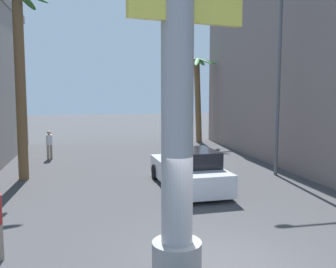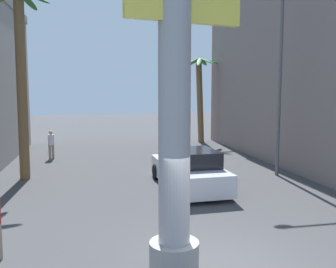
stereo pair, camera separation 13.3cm
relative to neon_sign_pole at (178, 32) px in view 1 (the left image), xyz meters
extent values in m
plane|color=#424244|center=(0.98, 10.02, -4.93)|extent=(89.18, 89.18, 0.00)
cylinder|color=#9E9EA3|center=(-0.01, 0.00, -0.57)|extent=(0.65, 0.65, 8.72)
cylinder|color=gray|center=(-0.01, 0.00, -4.58)|extent=(1.04, 1.04, 0.70)
cube|color=#F2E04C|center=(0.19, 0.00, 0.47)|extent=(2.43, 0.69, 0.56)
cylinder|color=#59595E|center=(6.57, 8.08, -0.94)|extent=(0.16, 0.16, 8.00)
cylinder|color=black|center=(1.07, 8.42, -4.61)|extent=(0.25, 0.65, 0.64)
cylinder|color=black|center=(2.94, 8.50, -4.61)|extent=(0.25, 0.65, 0.64)
cylinder|color=black|center=(1.21, 5.01, -4.61)|extent=(0.25, 0.65, 0.64)
cylinder|color=black|center=(3.08, 5.09, -4.61)|extent=(0.25, 0.65, 0.64)
cube|color=silver|center=(2.07, 6.75, -4.37)|extent=(2.17, 4.96, 0.80)
cube|color=black|center=(2.09, 6.39, -3.67)|extent=(1.90, 2.13, 0.60)
cylinder|color=brown|center=(6.27, 19.44, -1.90)|extent=(0.67, 0.53, 6.08)
ellipsoid|color=#30732D|center=(6.93, 19.26, 1.02)|extent=(1.43, 0.50, 0.49)
ellipsoid|color=#2C6F2D|center=(6.64, 19.91, 1.00)|extent=(1.10, 1.34, 0.53)
ellipsoid|color=#2C5F2D|center=(5.91, 19.97, 0.98)|extent=(0.93, 1.40, 0.59)
ellipsoid|color=#305F2D|center=(5.52, 19.32, 0.90)|extent=(1.29, 0.38, 0.82)
ellipsoid|color=#22672D|center=(5.95, 18.67, 0.93)|extent=(0.84, 1.36, 0.75)
ellipsoid|color=#2A672D|center=(6.59, 18.72, 0.98)|extent=(1.02, 1.37, 0.59)
cylinder|color=brown|center=(-4.48, 9.60, -1.02)|extent=(0.47, 0.42, 7.82)
ellipsoid|color=#306D2D|center=(-4.18, 10.21, 2.71)|extent=(0.89, 1.27, 0.67)
cylinder|color=gray|center=(-3.75, 1.48, -4.51)|extent=(0.14, 0.14, 0.84)
cylinder|color=gray|center=(-3.79, 14.38, -4.53)|extent=(0.14, 0.14, 0.82)
cylinder|color=gray|center=(-3.94, 14.25, -4.53)|extent=(0.14, 0.14, 0.82)
cylinder|color=silver|center=(-3.86, 14.32, -3.83)|extent=(0.48, 0.48, 0.57)
sphere|color=tan|center=(-3.86, 14.32, -3.44)|extent=(0.22, 0.22, 0.22)
camera|label=1|loc=(-1.76, -7.22, -1.13)|focal=40.00mm
camera|label=2|loc=(-1.63, -7.25, -1.13)|focal=40.00mm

